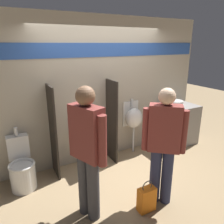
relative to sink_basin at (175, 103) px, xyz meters
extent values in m
plane|color=#997F5B|center=(-1.69, -0.35, -0.95)|extent=(16.00, 16.00, 0.00)
cube|color=#B2A893|center=(-1.69, 0.25, 0.40)|extent=(4.45, 0.06, 2.70)
cube|color=#2D56AD|center=(-1.69, 0.22, 1.15)|extent=(4.36, 0.01, 0.24)
cube|color=gray|center=(0.05, -0.06, -0.51)|extent=(0.87, 0.56, 0.90)
cylinder|color=white|center=(0.00, 0.00, 0.00)|extent=(0.33, 0.33, 0.11)
cylinder|color=silver|center=(0.00, 0.12, 0.13)|extent=(0.03, 0.03, 0.14)
cube|color=#232328|center=(-0.21, -0.17, -0.05)|extent=(0.07, 0.14, 0.01)
cube|color=#28231E|center=(-2.71, 0.01, -0.16)|extent=(0.03, 0.43, 1.58)
cube|color=#28231E|center=(-1.60, 0.01, -0.16)|extent=(0.03, 0.43, 1.58)
cylinder|color=silver|center=(-2.15, 0.07, -0.67)|extent=(0.04, 0.04, 0.56)
ellipsoid|color=white|center=(-2.15, 0.07, -0.20)|extent=(0.38, 0.27, 0.42)
cube|color=white|center=(-2.15, 0.21, -0.14)|extent=(0.36, 0.02, 0.52)
cylinder|color=silver|center=(-2.15, 0.17, 0.10)|extent=(0.06, 0.06, 0.16)
cylinder|color=silver|center=(-1.04, 0.07, -0.67)|extent=(0.04, 0.04, 0.56)
ellipsoid|color=white|center=(-1.04, 0.07, -0.20)|extent=(0.38, 0.27, 0.42)
cube|color=white|center=(-1.04, 0.21, -0.14)|extent=(0.36, 0.02, 0.52)
cylinder|color=silver|center=(-1.04, 0.17, 0.10)|extent=(0.06, 0.06, 0.16)
cylinder|color=white|center=(-3.26, -0.15, -0.75)|extent=(0.39, 0.39, 0.41)
torus|color=white|center=(-3.26, -0.15, -0.53)|extent=(0.40, 0.40, 0.04)
cube|color=white|center=(-3.26, 0.13, -0.35)|extent=(0.33, 0.16, 0.39)
cylinder|color=silver|center=(-3.26, 0.11, -0.07)|extent=(0.06, 0.06, 0.14)
cylinder|color=#3D3D42|center=(-2.53, -1.23, -0.53)|extent=(0.16, 0.16, 0.85)
cylinder|color=#3D3D42|center=(-2.59, -1.07, -0.53)|extent=(0.16, 0.16, 0.85)
cube|color=brown|center=(-2.56, -1.15, 0.24)|extent=(0.34, 0.48, 0.68)
cylinder|color=brown|center=(-2.47, -1.39, 0.20)|extent=(0.11, 0.11, 0.62)
cylinder|color=brown|center=(-2.65, -0.92, 0.20)|extent=(0.11, 0.11, 0.62)
sphere|color=brown|center=(-2.56, -1.15, 0.69)|extent=(0.23, 0.23, 0.23)
cylinder|color=#282D4C|center=(-1.49, -1.44, -0.55)|extent=(0.15, 0.15, 0.82)
cylinder|color=#282D4C|center=(-1.61, -1.34, -0.55)|extent=(0.15, 0.15, 0.82)
cube|color=brown|center=(-1.55, -1.39, 0.18)|extent=(0.45, 0.42, 0.65)
cylinder|color=brown|center=(-1.37, -1.55, 0.15)|extent=(0.10, 0.10, 0.59)
cylinder|color=brown|center=(-1.74, -1.23, 0.15)|extent=(0.10, 0.10, 0.59)
sphere|color=beige|center=(-1.55, -1.39, 0.62)|extent=(0.22, 0.22, 0.22)
cube|color=orange|center=(-1.84, -1.46, -0.78)|extent=(0.24, 0.13, 0.35)
torus|color=#4C4742|center=(-1.84, -1.46, -0.57)|extent=(0.16, 0.01, 0.16)
camera|label=1|loc=(-3.44, -3.42, 1.26)|focal=35.00mm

